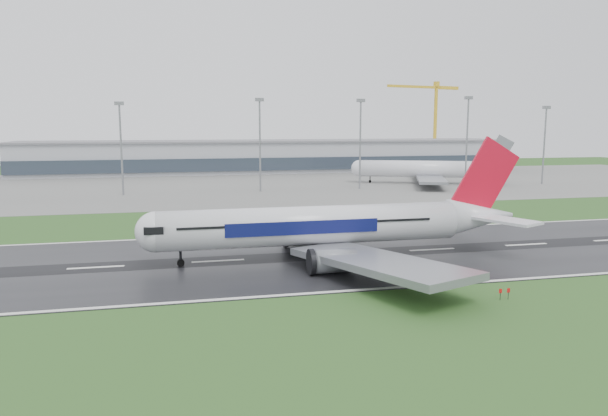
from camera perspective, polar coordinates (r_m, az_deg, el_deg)
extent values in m
plane|color=#244C1B|center=(108.08, 12.95, -4.20)|extent=(520.00, 520.00, 0.00)
cube|color=black|center=(108.07, 12.95, -4.18)|extent=(400.00, 45.00, 0.10)
cube|color=slate|center=(225.85, -0.92, 2.55)|extent=(400.00, 130.00, 0.08)
cube|color=#9598A0|center=(284.06, -3.44, 5.26)|extent=(240.00, 36.00, 15.00)
cylinder|color=gray|center=(195.80, -18.16, 5.58)|extent=(0.64, 0.64, 29.79)
cylinder|color=gray|center=(197.04, -4.52, 6.23)|extent=(0.64, 0.64, 31.45)
cylinder|color=gray|center=(205.65, 5.76, 6.32)|extent=(0.64, 0.64, 31.53)
cylinder|color=gray|center=(222.93, 16.30, 6.37)|extent=(0.64, 0.64, 32.93)
cylinder|color=gray|center=(241.14, 23.33, 5.76)|extent=(0.64, 0.64, 29.60)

